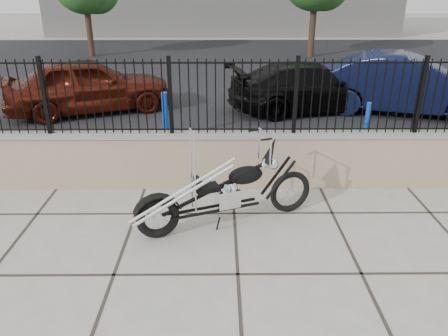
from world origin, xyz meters
The scene contains 10 objects.
ground_plane centered at (0.00, 0.00, 0.00)m, with size 90.00×90.00×0.00m, color #99968E.
parking_lot centered at (0.00, 12.50, 0.00)m, with size 30.00×30.00×0.00m, color black.
retaining_wall centered at (0.00, 2.50, 0.48)m, with size 14.00×0.36×0.96m, color gray.
iron_fence centered at (0.00, 2.50, 1.56)m, with size 14.00×0.08×1.20m, color black.
chopper_motorcycle centered at (-0.15, 1.19, 0.76)m, with size 2.54×0.45×1.52m, color black, non-canonical shape.
car_red centered at (-3.69, 7.13, 0.72)m, with size 1.71×4.24×1.45m, color #49140A.
car_black centered at (2.22, 7.24, 0.64)m, with size 1.80×4.42×1.28m, color black.
car_blue centered at (4.63, 6.96, 0.77)m, with size 1.63×4.68×1.54m, color black.
bollard_a centered at (-1.42, 4.93, 0.53)m, with size 0.13×0.13×1.05m, color #0C20C1.
bollard_b centered at (2.89, 4.45, 0.47)m, with size 0.11×0.11×0.94m, color #0A50A3.
Camera 1 is at (-0.20, -4.33, 3.27)m, focal length 35.00 mm.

